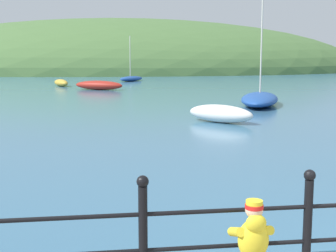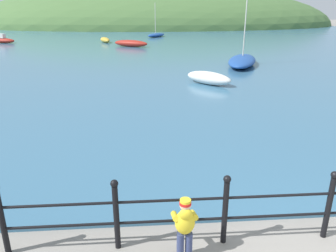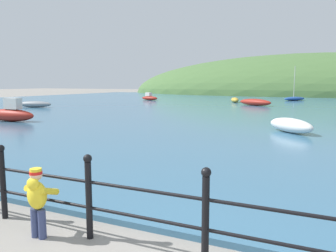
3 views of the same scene
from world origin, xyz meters
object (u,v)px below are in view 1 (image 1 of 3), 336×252
at_px(child_in_coat, 253,241).
at_px(boat_mid_harbor, 131,78).
at_px(boat_red_dinghy, 99,85).
at_px(boat_far_right, 61,83).
at_px(boat_far_left, 220,114).
at_px(boat_white_sailboat, 260,99).

height_order(child_in_coat, boat_mid_harbor, boat_mid_harbor).
height_order(child_in_coat, boat_red_dinghy, child_in_coat).
relative_size(boat_mid_harbor, boat_far_right, 1.44).
bearing_deg(child_in_coat, boat_red_dinghy, 93.34).
xyz_separation_m(boat_red_dinghy, boat_far_left, (4.20, -16.40, -0.00)).
distance_m(boat_mid_harbor, boat_far_left, 27.00).
bearing_deg(boat_mid_harbor, boat_white_sailboat, -78.22).
distance_m(child_in_coat, boat_white_sailboat, 17.51).
bearing_deg(boat_far_left, child_in_coat, -102.82).
distance_m(boat_red_dinghy, boat_white_sailboat, 13.41).
xyz_separation_m(child_in_coat, boat_far_left, (2.58, 11.33, -0.20)).
bearing_deg(boat_white_sailboat, boat_red_dinghy, 123.38).
bearing_deg(child_in_coat, boat_mid_harbor, 88.18).
bearing_deg(boat_mid_harbor, boat_red_dinghy, -105.02).
bearing_deg(child_in_coat, boat_far_left, 77.18).
distance_m(child_in_coat, boat_far_right, 32.29).
bearing_deg(boat_white_sailboat, boat_far_right, 123.48).
height_order(boat_far_right, boat_far_left, boat_far_left).
height_order(boat_white_sailboat, boat_far_left, boat_white_sailboat).
xyz_separation_m(boat_mid_harbor, boat_red_dinghy, (-2.84, -10.57, 0.06)).
bearing_deg(boat_mid_harbor, boat_far_left, -87.11).
xyz_separation_m(boat_far_right, boat_white_sailboat, (10.22, -15.45, 0.04)).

